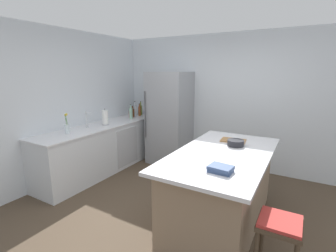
# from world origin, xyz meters

# --- Properties ---
(ground_plane) EXTENTS (7.20, 7.20, 0.00)m
(ground_plane) POSITION_xyz_m (0.00, 0.00, 0.00)
(ground_plane) COLOR #4C3D2D
(wall_rear) EXTENTS (6.00, 0.10, 2.60)m
(wall_rear) POSITION_xyz_m (0.00, 2.25, 1.30)
(wall_rear) COLOR silver
(wall_rear) RESTS_ON ground_plane
(wall_left) EXTENTS (0.10, 6.00, 2.60)m
(wall_left) POSITION_xyz_m (-2.45, 0.00, 1.30)
(wall_left) COLOR silver
(wall_left) RESTS_ON ground_plane
(counter_run_left) EXTENTS (0.68, 2.70, 0.90)m
(counter_run_left) POSITION_xyz_m (-2.07, 0.76, 0.45)
(counter_run_left) COLOR silver
(counter_run_left) RESTS_ON ground_plane
(kitchen_island) EXTENTS (1.05, 1.97, 0.93)m
(kitchen_island) POSITION_xyz_m (0.43, 0.26, 0.47)
(kitchen_island) COLOR #8E755B
(kitchen_island) RESTS_ON ground_plane
(refrigerator) EXTENTS (0.78, 0.76, 1.88)m
(refrigerator) POSITION_xyz_m (-1.21, 1.84, 0.94)
(refrigerator) COLOR #93969B
(refrigerator) RESTS_ON ground_plane
(bar_stool) EXTENTS (0.36, 0.36, 0.65)m
(bar_stool) POSITION_xyz_m (1.16, -0.40, 0.53)
(bar_stool) COLOR #473828
(bar_stool) RESTS_ON ground_plane
(sink_faucet) EXTENTS (0.15, 0.05, 0.30)m
(sink_faucet) POSITION_xyz_m (-2.12, 0.47, 1.06)
(sink_faucet) COLOR silver
(sink_faucet) RESTS_ON counter_run_left
(flower_vase) EXTENTS (0.08, 0.08, 0.33)m
(flower_vase) POSITION_xyz_m (-2.09, 0.02, 1.01)
(flower_vase) COLOR silver
(flower_vase) RESTS_ON counter_run_left
(paper_towel_roll) EXTENTS (0.14, 0.14, 0.31)m
(paper_towel_roll) POSITION_xyz_m (-2.03, 0.82, 1.03)
(paper_towel_roll) COLOR gray
(paper_towel_roll) RESTS_ON counter_run_left
(olive_oil_bottle) EXTENTS (0.06, 0.06, 0.32)m
(olive_oil_bottle) POSITION_xyz_m (-2.06, 2.00, 1.02)
(olive_oil_bottle) COLOR olive
(olive_oil_bottle) RESTS_ON counter_run_left
(vinegar_bottle) EXTENTS (0.06, 0.06, 0.28)m
(vinegar_bottle) POSITION_xyz_m (-2.02, 1.90, 1.02)
(vinegar_bottle) COLOR #994C23
(vinegar_bottle) RESTS_ON counter_run_left
(soda_bottle) EXTENTS (0.07, 0.07, 0.34)m
(soda_bottle) POSITION_xyz_m (-2.08, 1.81, 1.03)
(soda_bottle) COLOR silver
(soda_bottle) RESTS_ON counter_run_left
(syrup_bottle) EXTENTS (0.07, 0.07, 0.25)m
(syrup_bottle) POSITION_xyz_m (-2.07, 1.72, 1.00)
(syrup_bottle) COLOR #5B3319
(syrup_bottle) RESTS_ON counter_run_left
(hot_sauce_bottle) EXTENTS (0.05, 0.05, 0.21)m
(hot_sauce_bottle) POSITION_xyz_m (-2.08, 1.62, 0.98)
(hot_sauce_bottle) COLOR red
(hot_sauce_bottle) RESTS_ON counter_run_left
(gin_bottle) EXTENTS (0.07, 0.07, 0.31)m
(gin_bottle) POSITION_xyz_m (-1.98, 1.53, 1.02)
(gin_bottle) COLOR #8CB79E
(gin_bottle) RESTS_ON counter_run_left
(cookbook_stack) EXTENTS (0.24, 0.20, 0.06)m
(cookbook_stack) POSITION_xyz_m (0.59, -0.31, 0.96)
(cookbook_stack) COLOR #334770
(cookbook_stack) RESTS_ON kitchen_island
(mixing_bowl) EXTENTS (0.21, 0.21, 0.08)m
(mixing_bowl) POSITION_xyz_m (0.49, 0.60, 0.97)
(mixing_bowl) COLOR black
(mixing_bowl) RESTS_ON kitchen_island
(cutting_board) EXTENTS (0.35, 0.26, 0.02)m
(cutting_board) POSITION_xyz_m (0.40, 0.81, 0.94)
(cutting_board) COLOR #9E7042
(cutting_board) RESTS_ON kitchen_island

